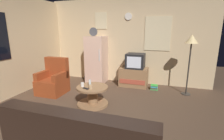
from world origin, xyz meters
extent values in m
plane|color=#4C3828|center=(0.00, 0.00, 0.00)|extent=(12.00, 12.00, 0.00)
cube|color=#D1B284|center=(0.00, 2.45, 1.33)|extent=(5.20, 0.10, 2.66)
cube|color=beige|center=(0.95, 2.39, 1.59)|extent=(0.76, 0.02, 1.00)
cube|color=beige|center=(-0.86, 2.39, 1.99)|extent=(0.40, 0.02, 0.52)
cylinder|color=silver|center=(0.05, 2.39, 2.10)|extent=(0.22, 0.03, 0.22)
cube|color=beige|center=(-0.92, 2.09, 0.75)|extent=(0.60, 0.60, 1.50)
cylinder|color=silver|center=(-0.70, 1.79, 0.95)|extent=(0.02, 0.02, 0.36)
cylinder|color=#4C4C51|center=(-0.97, 2.01, 1.64)|extent=(0.26, 0.04, 0.26)
cube|color=#8E6642|center=(0.33, 2.07, 0.28)|extent=(0.84, 0.52, 0.57)
cube|color=#AD4733|center=(0.33, 1.80, 0.20)|extent=(0.76, 0.01, 0.14)
cube|color=black|center=(0.36, 2.07, 0.79)|extent=(0.54, 0.50, 0.44)
cube|color=silver|center=(0.36, 1.82, 0.79)|extent=(0.41, 0.01, 0.33)
cylinder|color=#332D28|center=(1.82, 1.81, 0.01)|extent=(0.24, 0.24, 0.02)
cylinder|color=#332D28|center=(1.82, 1.81, 0.70)|extent=(0.04, 0.04, 1.40)
cone|color=#F2D18C|center=(1.82, 1.81, 1.48)|extent=(0.32, 0.32, 0.22)
cylinder|color=#8E6642|center=(-0.33, 0.45, 0.02)|extent=(0.72, 0.72, 0.04)
cylinder|color=#8E6642|center=(-0.33, 0.45, 0.22)|extent=(0.24, 0.24, 0.40)
cylinder|color=#8E6642|center=(-0.33, 0.45, 0.42)|extent=(0.72, 0.72, 0.04)
cylinder|color=silver|center=(-0.40, 0.47, 0.51)|extent=(0.05, 0.05, 0.15)
cylinder|color=silver|center=(-0.55, 0.39, 0.48)|extent=(0.08, 0.08, 0.09)
cylinder|color=tan|center=(-0.31, 0.31, 0.48)|extent=(0.08, 0.08, 0.09)
cube|color=black|center=(-0.40, 0.27, 0.45)|extent=(0.16, 0.09, 0.02)
cube|color=maroon|center=(-1.66, 0.75, 0.20)|extent=(0.68, 0.68, 0.40)
cube|color=maroon|center=(-1.66, 1.01, 0.68)|extent=(0.68, 0.16, 0.56)
cube|color=maroon|center=(-1.94, 0.75, 0.50)|extent=(0.12, 0.60, 0.20)
cube|color=maroon|center=(-1.38, 0.75, 0.50)|extent=(0.12, 0.60, 0.20)
cube|color=black|center=(0.38, -1.56, 0.66)|extent=(1.70, 0.20, 0.52)
cube|color=green|center=(0.97, 1.91, 0.01)|extent=(0.21, 0.14, 0.03)
cube|color=#5E634D|center=(0.97, 1.91, 0.04)|extent=(0.18, 0.16, 0.03)
cube|color=#BC7B4D|center=(0.97, 1.91, 0.07)|extent=(0.20, 0.12, 0.02)
cube|color=#35BDBD|center=(0.97, 1.91, 0.09)|extent=(0.20, 0.18, 0.02)
cube|color=#3B385E|center=(0.97, 1.91, 0.11)|extent=(0.17, 0.17, 0.02)
cube|color=green|center=(0.97, 1.91, 0.13)|extent=(0.19, 0.15, 0.03)
camera|label=1|loc=(1.20, -2.83, 1.71)|focal=26.57mm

